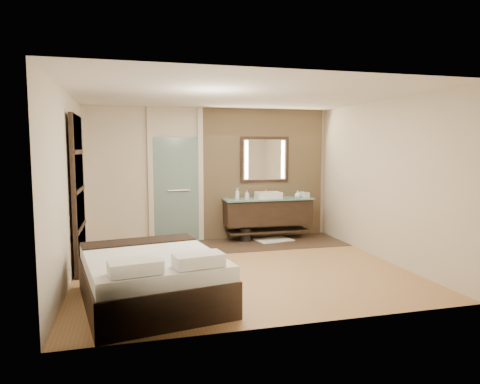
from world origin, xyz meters
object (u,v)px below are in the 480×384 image
object	(u,v)px
vanity	(268,212)
waste_bin	(246,235)
mirror_unit	(265,160)
bed	(152,277)

from	to	relation	value
vanity	waste_bin	bearing A→B (deg)	-172.20
mirror_unit	waste_bin	distance (m)	1.62
waste_bin	vanity	bearing A→B (deg)	7.80
vanity	bed	world-z (taller)	vanity
vanity	bed	bearing A→B (deg)	-129.34
waste_bin	mirror_unit	bearing A→B (deg)	31.69
vanity	mirror_unit	world-z (taller)	mirror_unit
mirror_unit	waste_bin	bearing A→B (deg)	-148.31
vanity	bed	xyz separation A→B (m)	(-2.52, -3.08, -0.27)
vanity	mirror_unit	distance (m)	1.10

